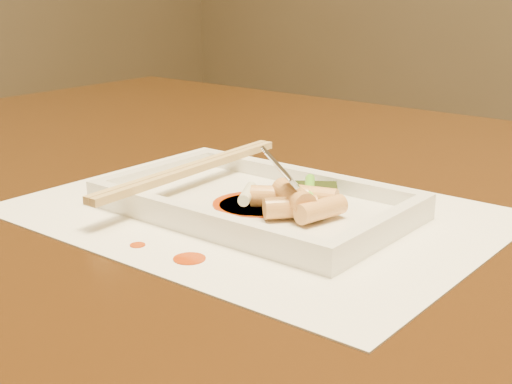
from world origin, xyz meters
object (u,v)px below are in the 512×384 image
Objects in this scene: chopstick_a at (187,168)px; fork at (338,126)px; plate_base at (256,207)px; table at (304,278)px; placemat at (256,212)px.

fork is at bearing 6.75° from chopstick_a.
plate_base is at bearing 0.00° from chopstick_a.
chopstick_a is (-0.07, -0.10, 0.13)m from table.
chopstick_a is (-0.08, 0.00, 0.02)m from plate_base.
table is 0.15m from plate_base.
fork is at bearing 14.42° from placemat.
plate_base is (0.02, -0.10, 0.11)m from table.
chopstick_a reaches higher than table.
fork reaches higher than placemat.
chopstick_a is 0.16m from fork.
placemat is (0.02, -0.10, 0.10)m from table.
plate_base is 0.08m from chopstick_a.
plate_base is at bearing -165.58° from fork.
fork is (0.07, 0.02, 0.08)m from plate_base.
table is at bearing 136.72° from fork.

